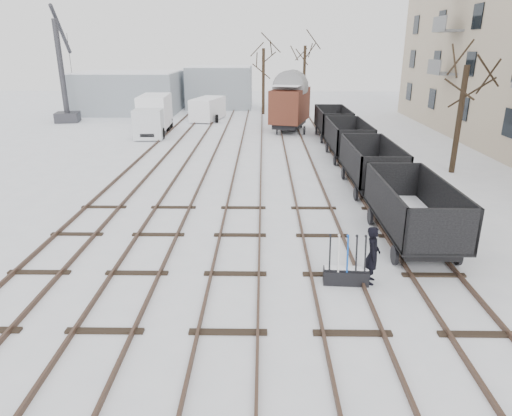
{
  "coord_description": "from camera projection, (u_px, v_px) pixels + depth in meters",
  "views": [
    {
      "loc": [
        0.82,
        -12.36,
        6.55
      ],
      "look_at": [
        0.59,
        2.68,
        1.2
      ],
      "focal_mm": 32.0,
      "sensor_mm": 36.0,
      "label": 1
    }
  ],
  "objects": [
    {
      "name": "ground",
      "position": [
        235.0,
        275.0,
        13.85
      ],
      "size": [
        120.0,
        120.0,
        0.0
      ],
      "primitive_type": "plane",
      "color": "white",
      "rests_on": "ground"
    },
    {
      "name": "freight_wagon_b",
      "position": [
        370.0,
        172.0,
        21.88
      ],
      "size": [
        2.17,
        5.43,
        2.22
      ],
      "color": "black",
      "rests_on": "ground"
    },
    {
      "name": "tree_far_right",
      "position": [
        304.0,
        78.0,
        48.85
      ],
      "size": [
        0.3,
        0.3,
        6.61
      ],
      "primitive_type": "cylinder",
      "color": "black",
      "rests_on": "ground"
    },
    {
      "name": "shed_left",
      "position": [
        130.0,
        92.0,
        47.26
      ],
      "size": [
        10.0,
        8.0,
        4.1
      ],
      "color": "gray",
      "rests_on": "ground"
    },
    {
      "name": "freight_wagon_c",
      "position": [
        347.0,
        145.0,
        27.91
      ],
      "size": [
        2.17,
        5.43,
        2.22
      ],
      "color": "black",
      "rests_on": "ground"
    },
    {
      "name": "lorry",
      "position": [
        154.0,
        115.0,
        35.48
      ],
      "size": [
        2.37,
        6.55,
        2.93
      ],
      "rotation": [
        0.0,
        0.0,
        0.05
      ],
      "color": "black",
      "rests_on": "ground"
    },
    {
      "name": "box_van_wagon",
      "position": [
        290.0,
        104.0,
        36.48
      ],
      "size": [
        3.81,
        5.39,
        3.72
      ],
      "rotation": [
        0.0,
        0.0,
        -0.28
      ],
      "color": "black",
      "rests_on": "ground"
    },
    {
      "name": "panel_van",
      "position": [
        208.0,
        109.0,
        42.27
      ],
      "size": [
        3.04,
        5.01,
        2.06
      ],
      "rotation": [
        0.0,
        0.0,
        -0.23
      ],
      "color": "white",
      "rests_on": "ground"
    },
    {
      "name": "tree_far_left",
      "position": [
        263.0,
        82.0,
        45.49
      ],
      "size": [
        0.3,
        0.3,
        6.36
      ],
      "primitive_type": "cylinder",
      "color": "black",
      "rests_on": "ground"
    },
    {
      "name": "ground_frame",
      "position": [
        346.0,
        275.0,
        13.24
      ],
      "size": [
        1.32,
        0.5,
        1.49
      ],
      "rotation": [
        0.0,
        0.0,
        -0.07
      ],
      "color": "black",
      "rests_on": "ground"
    },
    {
      "name": "worker",
      "position": [
        373.0,
        255.0,
        13.13
      ],
      "size": [
        0.56,
        0.72,
        1.74
      ],
      "primitive_type": "imported",
      "rotation": [
        0.0,
        0.0,
        1.33
      ],
      "color": "black",
      "rests_on": "ground"
    },
    {
      "name": "freight_wagon_d",
      "position": [
        332.0,
        127.0,
        33.94
      ],
      "size": [
        2.17,
        5.43,
        2.22
      ],
      "color": "black",
      "rests_on": "ground"
    },
    {
      "name": "shed_right",
      "position": [
        220.0,
        87.0,
        50.83
      ],
      "size": [
        7.0,
        6.0,
        4.5
      ],
      "color": "gray",
      "rests_on": "ground"
    },
    {
      "name": "tree_near",
      "position": [
        459.0,
        121.0,
        24.15
      ],
      "size": [
        0.3,
        0.3,
        5.64
      ],
      "primitive_type": "cylinder",
      "color": "black",
      "rests_on": "ground"
    },
    {
      "name": "freight_wagon_a",
      "position": [
        411.0,
        220.0,
        15.86
      ],
      "size": [
        2.17,
        5.43,
        2.22
      ],
      "color": "black",
      "rests_on": "ground"
    },
    {
      "name": "crane",
      "position": [
        65.0,
        92.0,
        41.03
      ],
      "size": [
        2.31,
        5.89,
        9.91
      ],
      "rotation": [
        0.0,
        0.0,
        0.19
      ],
      "color": "#2F2F35",
      "rests_on": "ground"
    },
    {
      "name": "tracks",
      "position": [
        249.0,
        163.0,
        26.7
      ],
      "size": [
        13.9,
        52.0,
        0.16
      ],
      "color": "black",
      "rests_on": "ground"
    }
  ]
}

